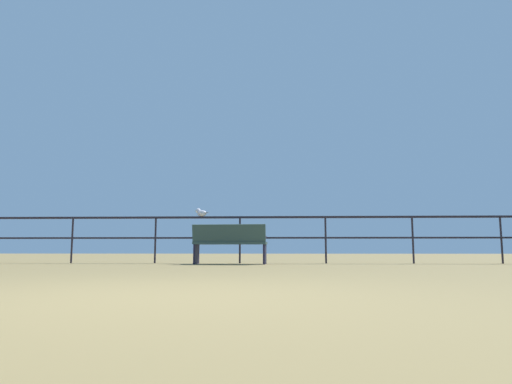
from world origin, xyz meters
name	(u,v)px	position (x,y,z in m)	size (l,w,h in m)	color
ground_plane	(154,298)	(0.00, 0.00, 0.00)	(60.00, 60.00, 0.00)	olive
pier_railing	(240,229)	(0.00, 7.53, 0.80)	(23.82, 0.05, 1.09)	black
bench_near_left	(230,241)	(-0.17, 6.87, 0.49)	(1.63, 0.72, 0.86)	#2E4440
seagull_on_rail	(201,213)	(-0.92, 7.54, 1.17)	(0.37, 0.29, 0.20)	silver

